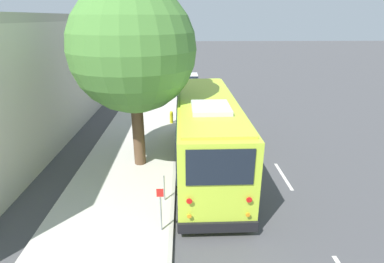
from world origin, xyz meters
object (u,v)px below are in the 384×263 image
Objects in this scene: fire_hydrant at (171,117)px; sign_post_near at (161,209)px; street_tree at (133,40)px; parked_sedan_white at (191,81)px; sign_post_far at (164,188)px; parked_sedan_tan at (193,97)px; shuttle_bus at (206,131)px.

sign_post_near is at bearing -179.73° from fire_hydrant.
street_tree is 5.62× the size of sign_post_near.
parked_sedan_white is 20.31m from sign_post_far.
parked_sedan_tan is 4.09× the size of sign_post_far.
sign_post_near is (-15.63, 1.55, 0.33)m from parked_sedan_tan.
fire_hydrant is at bearing 15.98° from shuttle_bus.
fire_hydrant is (6.11, 1.81, -1.35)m from shuttle_bus.
shuttle_bus is 6.30× the size of sign_post_near.
parked_sedan_white is at bearing 5.03° from parked_sedan_tan.
fire_hydrant is at bearing 0.27° from sign_post_near.
parked_sedan_white is 2.98× the size of sign_post_near.
shuttle_bus reaches higher than parked_sedan_white.
parked_sedan_tan is 5.28× the size of fire_hydrant.
sign_post_near is at bearing 180.00° from sign_post_far.
parked_sedan_tan is at bearing 0.56° from shuttle_bus.
street_tree is 7.75m from fire_hydrant.
sign_post_near is at bearing -165.12° from street_tree.
parked_sedan_white is at bearing -4.22° from sign_post_far.
shuttle_bus reaches higher than sign_post_far.
shuttle_bus is at bearing -174.33° from parked_sedan_tan.
parked_sedan_white is 5.70× the size of fire_hydrant.
parked_sedan_white is 0.53× the size of street_tree.
shuttle_bus is 3.52m from sign_post_far.
parked_sedan_tan is 0.93× the size of parked_sedan_white.
sign_post_far is (1.72, 0.00, -0.28)m from sign_post_near.
shuttle_bus is 4.97m from street_tree.
shuttle_bus is 4.93m from sign_post_near.
sign_post_far is (-13.91, 1.55, 0.06)m from parked_sedan_tan.
sign_post_near reaches higher than sign_post_far.
street_tree is at bearing 170.74° from parked_sedan_white.
sign_post_near is 1.91× the size of fire_hydrant.
fire_hydrant is (8.90, 0.05, -0.12)m from sign_post_far.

